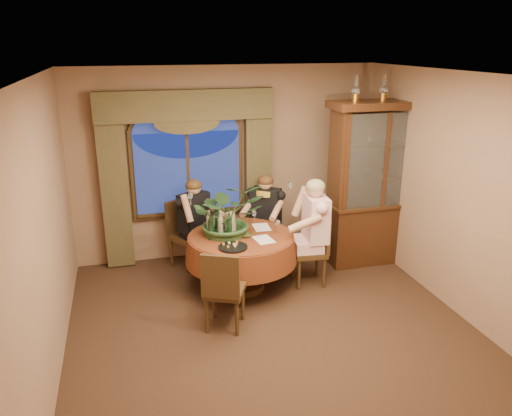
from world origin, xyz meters
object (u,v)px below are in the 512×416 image
object	(u,v)px
chair_back_right	(264,229)
wine_bottle_2	(218,220)
stoneware_vase	(231,223)
wine_bottle_1	(229,225)
oil_lamp_center	(384,88)
person_pink	(315,232)
person_back	(194,224)
centerpiece_plant	(227,189)
china_cabinet	(376,184)
person_scarf	(266,218)
wine_bottle_3	(220,225)
chair_right	(309,250)
olive_bowl	(246,235)
chair_back	(188,235)
oil_lamp_right	(411,87)
chair_front_left	(225,288)
wine_bottle_0	(211,227)
oil_lamp_left	(356,88)
dining_table	(241,262)

from	to	relation	value
chair_back_right	wine_bottle_2	world-z (taller)	wine_bottle_2
stoneware_vase	wine_bottle_1	size ratio (longest dim) A/B	0.87
oil_lamp_center	person_pink	xyz separation A→B (m)	(-1.10, -0.47, -1.79)
chair_back_right	person_back	world-z (taller)	person_back
person_pink	centerpiece_plant	distance (m)	1.30
china_cabinet	person_scarf	xyz separation A→B (m)	(-1.53, 0.39, -0.51)
wine_bottle_3	centerpiece_plant	bearing A→B (deg)	40.16
chair_right	olive_bowl	size ratio (longest dim) A/B	6.80
chair_back	wine_bottle_1	distance (m)	1.09
chair_back_right	wine_bottle_3	world-z (taller)	wine_bottle_3
chair_back	person_back	size ratio (longest dim) A/B	0.72
person_scarf	stoneware_vase	size ratio (longest dim) A/B	4.61
oil_lamp_right	wine_bottle_3	bearing A→B (deg)	-172.34
person_pink	centerpiece_plant	world-z (taller)	centerpiece_plant
chair_back_right	chair_front_left	bearing A→B (deg)	94.64
chair_back_right	wine_bottle_0	bearing A→B (deg)	75.82
oil_lamp_center	stoneware_vase	size ratio (longest dim) A/B	1.19
oil_lamp_left	wine_bottle_0	xyz separation A→B (m)	(-2.07, -0.42, -1.60)
person_pink	olive_bowl	size ratio (longest dim) A/B	10.25
person_pink	wine_bottle_2	distance (m)	1.29
centerpiece_plant	wine_bottle_1	bearing A→B (deg)	-96.98
oil_lamp_center	chair_front_left	xyz separation A→B (m)	(-2.48, -1.25, -2.04)
oil_lamp_left	centerpiece_plant	size ratio (longest dim) A/B	0.33
oil_lamp_left	chair_back_right	world-z (taller)	oil_lamp_left
chair_front_left	centerpiece_plant	bearing A→B (deg)	100.05
dining_table	chair_right	world-z (taller)	chair_right
china_cabinet	chair_front_left	xyz separation A→B (m)	(-2.48, -1.25, -0.69)
chair_right	chair_back	world-z (taller)	same
dining_table	oil_lamp_left	bearing A→B (deg)	12.95
person_back	stoneware_vase	distance (m)	0.82
person_scarf	centerpiece_plant	bearing A→B (deg)	79.04
wine_bottle_0	wine_bottle_2	size ratio (longest dim) A/B	1.00
chair_back_right	oil_lamp_left	bearing A→B (deg)	-165.71
centerpiece_plant	chair_front_left	bearing A→B (deg)	-104.63
centerpiece_plant	olive_bowl	xyz separation A→B (m)	(0.19, -0.19, -0.58)
chair_right	wine_bottle_2	distance (m)	1.28
person_scarf	olive_bowl	world-z (taller)	person_scarf
chair_right	centerpiece_plant	world-z (taller)	centerpiece_plant
oil_lamp_center	chair_right	world-z (taller)	oil_lamp_center
oil_lamp_right	wine_bottle_0	distance (m)	3.33
person_back	chair_right	bearing A→B (deg)	116.03
person_back	wine_bottle_2	world-z (taller)	person_back
oil_lamp_left	chair_front_left	bearing A→B (deg)	-148.94
person_back	wine_bottle_3	xyz separation A→B (m)	(0.23, -0.78, 0.25)
centerpiece_plant	wine_bottle_2	xyz separation A→B (m)	(-0.12, 0.08, -0.43)
chair_back_right	chair_back	bearing A→B (deg)	29.95
dining_table	china_cabinet	distance (m)	2.26
person_back	stoneware_vase	world-z (taller)	person_back
stoneware_vase	oil_lamp_center	bearing A→B (deg)	7.47
chair_back_right	person_scarf	bearing A→B (deg)	-179.99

